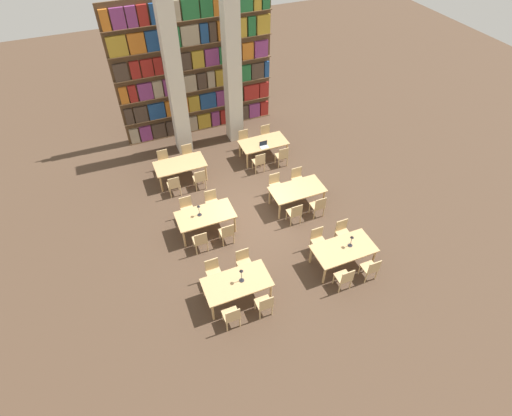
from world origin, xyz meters
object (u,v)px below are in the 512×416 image
object	(u,v)px
chair_3	(244,262)
chair_4	(345,278)
desk_lamp_0	(241,273)
chair_2	(265,304)
reading_table_0	(237,284)
chair_15	(298,178)
chair_9	(187,208)
chair_12	(295,213)
chair_7	(343,232)
chair_23	(266,135)
chair_20	(259,162)
desk_lamp_1	(352,239)
pillar_center	(232,70)
chair_17	(164,160)
chair_16	(174,185)
chair_1	(213,271)
reading_table_2	(205,216)
desk_lamp_2	(199,208)
chair_19	(188,155)
chair_0	(232,316)
laptop	(264,146)
chair_18	(200,178)
chair_22	(282,156)
reading_table_4	(180,165)
chair_14	(318,206)
reading_table_1	(344,250)
chair_13	(275,184)
pillar_left	(175,80)
chair_21	(244,140)
chair_6	(371,268)
chair_11	(212,201)
chair_5	(318,240)
reading_table_3	(297,191)
reading_table_5	(263,144)

from	to	relation	value
chair_3	chair_4	distance (m)	2.92
desk_lamp_0	chair_2	bearing A→B (deg)	-65.09
reading_table_0	chair_15	xyz separation A→B (m)	(3.67, 3.59, -0.18)
chair_9	chair_12	xyz separation A→B (m)	(3.24, -1.56, 0.00)
chair_7	chair_15	world-z (taller)	same
chair_23	chair_2	bearing A→B (deg)	66.27
chair_20	desk_lamp_1	bearing A→B (deg)	-81.24
pillar_center	chair_17	size ratio (longest dim) A/B	6.90
chair_15	chair_16	xyz separation A→B (m)	(-4.23, 1.35, 0.00)
chair_1	chair_2	bearing A→B (deg)	121.15
pillar_center	reading_table_2	distance (m)	6.01
desk_lamp_2	chair_19	xyz separation A→B (m)	(0.58, 3.61, -0.55)
chair_1	desk_lamp_0	distance (m)	1.13
chair_16	chair_15	bearing A→B (deg)	-17.72
chair_4	chair_20	size ratio (longest dim) A/B	1.00
chair_15	chair_0	bearing A→B (deg)	46.73
chair_12	laptop	world-z (taller)	laptop
reading_table_0	chair_18	size ratio (longest dim) A/B	2.13
chair_0	chair_9	distance (m)	4.38
chair_22	chair_18	bearing A→B (deg)	-178.21
reading_table_0	reading_table_4	xyz separation A→B (m)	(-0.11, 5.71, 0.00)
chair_2	reading_table_0	bearing A→B (deg)	122.72
reading_table_0	chair_14	size ratio (longest dim) A/B	2.13
reading_table_1	chair_23	distance (m)	6.68
chair_9	chair_13	world-z (taller)	same
desk_lamp_1	chair_9	xyz separation A→B (m)	(-4.00, 3.66, -0.54)
pillar_left	chair_16	bearing A→B (deg)	-111.62
chair_2	chair_23	size ratio (longest dim) A/B	1.00
chair_7	chair_12	bearing A→B (deg)	-53.00
chair_13	chair_21	size ratio (longest dim) A/B	1.00
chair_6	chair_3	bearing A→B (deg)	153.89
chair_11	chair_5	bearing A→B (deg)	130.75
chair_7	chair_2	bearing A→B (deg)	24.04
chair_2	chair_9	bearing A→B (deg)	102.14
chair_9	reading_table_3	distance (m)	3.78
reading_table_1	laptop	distance (m)	5.60
chair_2	desk_lamp_2	bearing A→B (deg)	100.77
chair_14	chair_6	bearing A→B (deg)	-87.35
chair_3	chair_14	xyz separation A→B (m)	(3.17, 1.27, 0.00)
chair_4	laptop	size ratio (longest dim) A/B	2.72
reading_table_0	chair_23	distance (m)	7.58
laptop	chair_3	bearing A→B (deg)	-119.39
chair_4	chair_15	world-z (taller)	same
desk_lamp_2	chair_16	size ratio (longest dim) A/B	0.50
reading_table_3	chair_4	bearing A→B (deg)	-95.11
chair_13	reading_table_5	xyz separation A→B (m)	(0.48, 2.23, 0.18)
chair_11	chair_9	bearing A→B (deg)	0.00
chair_2	reading_table_1	bearing A→B (deg)	13.85
desk_lamp_0	chair_23	world-z (taller)	desk_lamp_0
reading_table_4	reading_table_3	bearing A→B (deg)	-40.76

